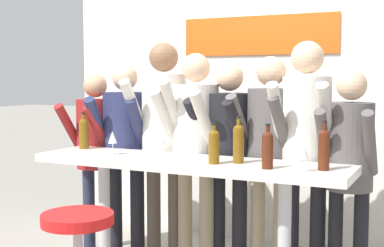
{
  "coord_description": "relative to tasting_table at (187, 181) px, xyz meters",
  "views": [
    {
      "loc": [
        1.71,
        -3.38,
        1.56
      ],
      "look_at": [
        0.0,
        0.08,
        1.23
      ],
      "focal_mm": 50.0,
      "sensor_mm": 36.0,
      "label": 1
    }
  ],
  "objects": [
    {
      "name": "tasting_table",
      "position": [
        0.0,
        0.0,
        0.0
      ],
      "size": [
        2.34,
        0.55,
        0.98
      ],
      "color": "silver",
      "rests_on": "ground_plane"
    },
    {
      "name": "back_wall",
      "position": [
        0.0,
        1.44,
        0.62
      ],
      "size": [
        3.94,
        0.12,
        2.87
      ],
      "color": "silver",
      "rests_on": "ground_plane"
    },
    {
      "name": "person_far_left",
      "position": [
        -1.12,
        0.43,
        0.17
      ],
      "size": [
        0.42,
        0.52,
        1.59
      ],
      "rotation": [
        0.0,
        0.0,
        -0.05
      ],
      "color": "#23283D",
      "rests_on": "ground_plane"
    },
    {
      "name": "person_rightmost",
      "position": [
        1.06,
        0.42,
        0.19
      ],
      "size": [
        0.38,
        0.49,
        1.61
      ],
      "rotation": [
        0.0,
        0.0,
        0.0
      ],
      "color": "black",
      "rests_on": "ground_plane"
    },
    {
      "name": "person_right",
      "position": [
        0.46,
        0.47,
        0.25
      ],
      "size": [
        0.45,
        0.57,
        1.72
      ],
      "rotation": [
        0.0,
        0.0,
        -0.12
      ],
      "color": "gray",
      "rests_on": "ground_plane"
    },
    {
      "name": "person_center_right",
      "position": [
        0.12,
        0.48,
        0.22
      ],
      "size": [
        0.49,
        0.59,
        1.67
      ],
      "rotation": [
        0.0,
        0.0,
        -0.16
      ],
      "color": "black",
      "rests_on": "ground_plane"
    },
    {
      "name": "wine_glass_0",
      "position": [
        -0.61,
        -0.05,
        0.28
      ],
      "size": [
        0.07,
        0.07,
        0.18
      ],
      "color": "silver",
      "rests_on": "tasting_table"
    },
    {
      "name": "wine_bottle_2",
      "position": [
        0.39,
        -0.0,
        0.31
      ],
      "size": [
        0.07,
        0.07,
        0.32
      ],
      "color": "brown",
      "rests_on": "tasting_table"
    },
    {
      "name": "wine_glass_2",
      "position": [
        -0.24,
        0.06,
        0.28
      ],
      "size": [
        0.07,
        0.07,
        0.18
      ],
      "color": "silver",
      "rests_on": "tasting_table"
    },
    {
      "name": "person_far_right",
      "position": [
        0.74,
        0.46,
        0.32
      ],
      "size": [
        0.44,
        0.57,
        1.82
      ],
      "rotation": [
        0.0,
        0.0,
        0.04
      ],
      "color": "black",
      "rests_on": "ground_plane"
    },
    {
      "name": "wine_glass_1",
      "position": [
        0.87,
        -0.14,
        0.28
      ],
      "size": [
        0.07,
        0.07,
        0.18
      ],
      "color": "silver",
      "rests_on": "tasting_table"
    },
    {
      "name": "person_left",
      "position": [
        -0.81,
        0.44,
        0.21
      ],
      "size": [
        0.51,
        0.6,
        1.67
      ],
      "rotation": [
        0.0,
        0.0,
        0.17
      ],
      "color": "black",
      "rests_on": "ground_plane"
    },
    {
      "name": "wine_bottle_1",
      "position": [
        -1.01,
        0.13,
        0.3
      ],
      "size": [
        0.08,
        0.08,
        0.3
      ],
      "color": "brown",
      "rests_on": "tasting_table"
    },
    {
      "name": "wine_bottle_4",
      "position": [
        0.26,
        -0.1,
        0.29
      ],
      "size": [
        0.07,
        0.07,
        0.28
      ],
      "color": "brown",
      "rests_on": "tasting_table"
    },
    {
      "name": "person_center_left",
      "position": [
        -0.44,
        0.45,
        0.33
      ],
      "size": [
        0.45,
        0.57,
        1.85
      ],
      "rotation": [
        0.0,
        0.0,
        0.04
      ],
      "color": "#473D33",
      "rests_on": "ground_plane"
    },
    {
      "name": "wine_bottle_0",
      "position": [
        0.64,
        -0.13,
        0.29
      ],
      "size": [
        0.07,
        0.07,
        0.29
      ],
      "color": "#4C1E0F",
      "rests_on": "tasting_table"
    },
    {
      "name": "person_center",
      "position": [
        -0.14,
        0.43,
        0.27
      ],
      "size": [
        0.47,
        0.57,
        1.75
      ],
      "rotation": [
        0.0,
        0.0,
        -0.08
      ],
      "color": "gray",
      "rests_on": "ground_plane"
    },
    {
      "name": "wine_bottle_3",
      "position": [
        0.98,
        -0.03,
        0.3
      ],
      "size": [
        0.07,
        0.07,
        0.32
      ],
      "color": "#4C1E0F",
      "rests_on": "tasting_table"
    }
  ]
}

